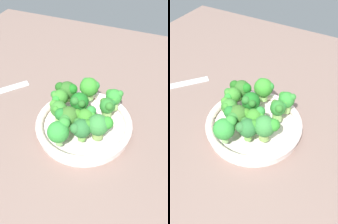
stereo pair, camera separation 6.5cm
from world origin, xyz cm
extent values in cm
cube|color=#796158|center=(0.00, 0.00, -1.25)|extent=(130.00, 130.00, 2.50)
cylinder|color=silver|center=(1.66, -2.60, 0.81)|extent=(24.90, 24.90, 1.63)
torus|color=silver|center=(1.66, -2.60, 2.62)|extent=(25.94, 25.94, 1.99)
cylinder|color=#91CA75|center=(-7.94, -0.29, 4.87)|extent=(1.87, 1.87, 2.51)
sphere|color=#2F8B34|center=(-7.94, -0.29, 7.82)|extent=(5.20, 5.20, 5.20)
sphere|color=#378137|center=(-7.83, 1.24, 8.30)|extent=(2.16, 2.16, 2.16)
sphere|color=#328830|center=(-5.97, -0.71, 9.09)|extent=(2.85, 2.85, 2.85)
cylinder|color=#86BB5F|center=(4.97, -7.73, 5.00)|extent=(2.60, 2.60, 2.77)
sphere|color=#2A7329|center=(4.97, -7.73, 7.71)|extent=(4.08, 4.08, 4.08)
sphere|color=#25782E|center=(5.62, -8.70, 8.27)|extent=(1.88, 1.88, 1.88)
sphere|color=#356927|center=(5.46, -6.66, 8.41)|extent=(2.09, 2.09, 2.09)
sphere|color=#2C6E25|center=(3.86, -8.51, 8.73)|extent=(2.15, 2.15, 2.15)
cylinder|color=#8FD163|center=(-0.54, 3.48, 4.83)|extent=(2.38, 2.38, 2.43)
sphere|color=#377E2C|center=(-0.54, 3.48, 7.45)|extent=(4.32, 4.32, 4.32)
sphere|color=#347F28|center=(-1.84, 3.56, 8.49)|extent=(1.88, 1.88, 1.88)
sphere|color=#3C892B|center=(-0.15, 5.05, 8.11)|extent=(2.34, 2.34, 2.34)
cylinder|color=#81B851|center=(-0.68, -3.91, 4.68)|extent=(2.51, 2.51, 2.12)
sphere|color=#368026|center=(-0.68, -3.91, 7.22)|extent=(4.56, 4.56, 4.56)
sphere|color=#338A29|center=(-0.35, -5.23, 7.67)|extent=(2.35, 2.35, 2.35)
sphere|color=#2A7C30|center=(1.03, -4.78, 8.39)|extent=(2.54, 2.54, 2.54)
cylinder|color=#8FCB67|center=(10.41, -0.62, 4.84)|extent=(2.58, 2.58, 2.45)
sphere|color=#358B2A|center=(10.41, -0.62, 7.80)|extent=(5.34, 5.34, 5.34)
sphere|color=#318C3A|center=(12.00, 0.93, 8.12)|extent=(2.38, 2.38, 2.38)
sphere|color=#2D8831|center=(11.08, -2.16, 8.24)|extent=(2.60, 2.60, 2.60)
cylinder|color=#85B24F|center=(3.70, 5.04, 4.91)|extent=(2.03, 2.03, 2.59)
sphere|color=#367E28|center=(3.70, 5.04, 7.60)|extent=(4.30, 4.30, 4.30)
sphere|color=#297D2A|center=(3.91, 6.82, 7.81)|extent=(2.20, 2.20, 2.20)
sphere|color=#3B812D|center=(2.81, 6.10, 8.59)|extent=(1.94, 1.94, 1.94)
sphere|color=#2A8A2A|center=(1.93, 5.37, 8.03)|extent=(2.30, 2.30, 2.30)
cylinder|color=#80C252|center=(3.65, -0.51, 4.92)|extent=(2.51, 2.51, 2.60)
sphere|color=#19691D|center=(3.65, -0.51, 7.82)|extent=(4.94, 4.94, 4.94)
sphere|color=#296A27|center=(2.07, -0.16, 9.15)|extent=(2.27, 2.27, 2.27)
sphere|color=#246020|center=(2.12, -1.80, 8.81)|extent=(2.06, 2.06, 2.06)
cylinder|color=#78C351|center=(-4.61, -4.51, 4.79)|extent=(1.92, 1.92, 2.34)
sphere|color=#28682F|center=(-4.61, -4.51, 7.46)|extent=(4.63, 4.63, 4.63)
sphere|color=#2E7322|center=(-3.67, -5.68, 8.40)|extent=(2.45, 2.45, 2.45)
sphere|color=#2F6F2A|center=(-3.62, -3.19, 8.00)|extent=(2.29, 2.29, 2.29)
sphere|color=#2C6830|center=(-5.89, -3.39, 8.31)|extent=(2.51, 2.51, 2.51)
cylinder|color=#88B157|center=(-2.52, -7.86, 4.93)|extent=(2.69, 2.69, 2.63)
sphere|color=#347C36|center=(-2.52, -7.86, 7.95)|extent=(5.24, 5.24, 5.24)
sphere|color=#338230|center=(-1.69, -9.73, 8.65)|extent=(2.30, 2.30, 2.30)
sphere|color=#2D8A28|center=(-1.72, -9.78, 8.61)|extent=(3.09, 3.09, 3.09)
cylinder|color=#95CF66|center=(9.10, -8.23, 4.89)|extent=(2.80, 2.80, 2.54)
sphere|color=#2F862F|center=(9.10, -8.23, 7.58)|extent=(4.37, 4.37, 4.37)
sphere|color=#317D30|center=(9.63, -9.68, 8.78)|extent=(1.85, 1.85, 1.85)
sphere|color=#2D8926|center=(9.91, -6.83, 7.92)|extent=(2.14, 2.14, 2.14)
sphere|color=#3B8932|center=(7.88, -8.59, 7.98)|extent=(1.77, 1.77, 1.77)
cylinder|color=#82D066|center=(-2.08, -0.07, 4.65)|extent=(2.66, 2.66, 2.06)
sphere|color=#346623|center=(-2.08, -0.07, 7.40)|extent=(5.30, 5.30, 5.30)
sphere|color=#2F722C|center=(-3.94, 0.42, 8.05)|extent=(3.01, 3.01, 3.01)
sphere|color=#33731F|center=(-1.08, -1.86, 8.06)|extent=(2.60, 2.60, 2.60)
sphere|color=#216F28|center=(-2.91, 1.69, 8.35)|extent=(3.06, 3.06, 3.06)
cylinder|color=#84C160|center=(7.70, 4.91, 4.51)|extent=(2.22, 2.22, 1.79)
sphere|color=#2C6122|center=(7.70, 4.91, 7.04)|extent=(5.01, 5.01, 5.01)
sphere|color=#1A6A1A|center=(7.62, 3.27, 7.97)|extent=(2.92, 2.92, 2.92)
sphere|color=#1F5919|center=(7.12, 6.82, 8.06)|extent=(2.73, 2.73, 2.73)
cube|color=silver|center=(7.67, 28.06, 0.20)|extent=(14.70, 12.91, 0.40)
camera|label=1|loc=(-42.12, -20.16, 51.59)|focal=40.73mm
camera|label=2|loc=(-39.28, -26.02, 51.59)|focal=40.73mm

